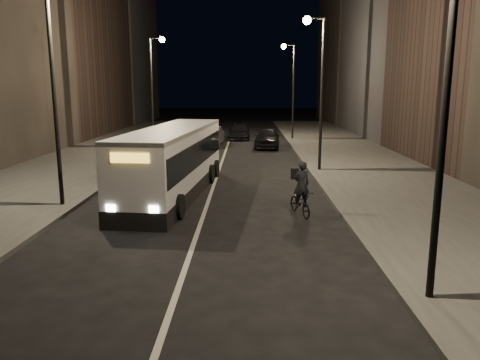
{
  "coord_description": "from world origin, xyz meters",
  "views": [
    {
      "loc": [
        1.62,
        -13.57,
        4.66
      ],
      "look_at": [
        1.36,
        2.2,
        1.5
      ],
      "focal_mm": 35.0,
      "sensor_mm": 36.0,
      "label": 1
    }
  ],
  "objects_px": {
    "streetlight_left_far": "(155,77)",
    "car_far": "(239,131)",
    "streetlight_right_mid": "(317,73)",
    "city_bus": "(173,159)",
    "car_mid": "(211,136)",
    "streetlight_right_far": "(291,78)",
    "car_near": "(267,138)",
    "streetlight_right_near": "(436,50)",
    "streetlight_left_near": "(59,67)",
    "cyclist_on_bicycle": "(301,197)"
  },
  "relations": [
    {
      "from": "streetlight_right_near",
      "to": "car_mid",
      "type": "relative_size",
      "value": 1.7
    },
    {
      "from": "streetlight_right_near",
      "to": "streetlight_right_far",
      "type": "height_order",
      "value": "same"
    },
    {
      "from": "streetlight_right_mid",
      "to": "car_far",
      "type": "height_order",
      "value": "streetlight_right_mid"
    },
    {
      "from": "city_bus",
      "to": "car_near",
      "type": "relative_size",
      "value": 2.38
    },
    {
      "from": "city_bus",
      "to": "car_mid",
      "type": "relative_size",
      "value": 2.3
    },
    {
      "from": "streetlight_left_near",
      "to": "streetlight_left_far",
      "type": "height_order",
      "value": "same"
    },
    {
      "from": "streetlight_right_mid",
      "to": "car_mid",
      "type": "bearing_deg",
      "value": 119.15
    },
    {
      "from": "streetlight_left_near",
      "to": "car_near",
      "type": "distance_m",
      "value": 20.9
    },
    {
      "from": "streetlight_right_far",
      "to": "car_near",
      "type": "relative_size",
      "value": 1.76
    },
    {
      "from": "streetlight_right_mid",
      "to": "streetlight_left_near",
      "type": "bearing_deg",
      "value": -143.12
    },
    {
      "from": "cyclist_on_bicycle",
      "to": "car_mid",
      "type": "height_order",
      "value": "cyclist_on_bicycle"
    },
    {
      "from": "cyclist_on_bicycle",
      "to": "car_mid",
      "type": "bearing_deg",
      "value": 87.07
    },
    {
      "from": "streetlight_left_far",
      "to": "cyclist_on_bicycle",
      "type": "relative_size",
      "value": 3.97
    },
    {
      "from": "streetlight_left_near",
      "to": "streetlight_left_far",
      "type": "bearing_deg",
      "value": 90.0
    },
    {
      "from": "car_near",
      "to": "car_mid",
      "type": "height_order",
      "value": "car_mid"
    },
    {
      "from": "streetlight_right_mid",
      "to": "city_bus",
      "type": "bearing_deg",
      "value": -141.33
    },
    {
      "from": "car_far",
      "to": "car_near",
      "type": "bearing_deg",
      "value": -69.48
    },
    {
      "from": "streetlight_right_far",
      "to": "car_mid",
      "type": "bearing_deg",
      "value": -148.68
    },
    {
      "from": "streetlight_right_mid",
      "to": "car_mid",
      "type": "relative_size",
      "value": 1.7
    },
    {
      "from": "streetlight_right_far",
      "to": "car_mid",
      "type": "xyz_separation_m",
      "value": [
        -6.66,
        -4.05,
        -4.57
      ]
    },
    {
      "from": "streetlight_left_near",
      "to": "car_near",
      "type": "bearing_deg",
      "value": 65.47
    },
    {
      "from": "car_near",
      "to": "streetlight_right_far",
      "type": "bearing_deg",
      "value": 72.41
    },
    {
      "from": "streetlight_right_mid",
      "to": "car_near",
      "type": "distance_m",
      "value": 11.71
    },
    {
      "from": "cyclist_on_bicycle",
      "to": "streetlight_right_near",
      "type": "bearing_deg",
      "value": -92.17
    },
    {
      "from": "streetlight_left_near",
      "to": "car_near",
      "type": "xyz_separation_m",
      "value": [
        8.47,
        18.55,
        -4.57
      ]
    },
    {
      "from": "streetlight_left_far",
      "to": "streetlight_right_near",
      "type": "bearing_deg",
      "value": -67.7
    },
    {
      "from": "streetlight_left_near",
      "to": "city_bus",
      "type": "bearing_deg",
      "value": 33.32
    },
    {
      "from": "streetlight_left_far",
      "to": "car_mid",
      "type": "distance_m",
      "value": 6.38
    },
    {
      "from": "streetlight_right_far",
      "to": "car_mid",
      "type": "height_order",
      "value": "streetlight_right_far"
    },
    {
      "from": "city_bus",
      "to": "streetlight_left_near",
      "type": "bearing_deg",
      "value": -141.11
    },
    {
      "from": "cyclist_on_bicycle",
      "to": "streetlight_left_far",
      "type": "bearing_deg",
      "value": 99.06
    },
    {
      "from": "streetlight_left_far",
      "to": "car_near",
      "type": "relative_size",
      "value": 1.76
    },
    {
      "from": "car_far",
      "to": "cyclist_on_bicycle",
      "type": "bearing_deg",
      "value": -83.56
    },
    {
      "from": "streetlight_right_near",
      "to": "cyclist_on_bicycle",
      "type": "relative_size",
      "value": 3.97
    },
    {
      "from": "streetlight_left_far",
      "to": "car_far",
      "type": "xyz_separation_m",
      "value": [
        6.2,
        6.77,
        -4.68
      ]
    },
    {
      "from": "streetlight_right_mid",
      "to": "car_near",
      "type": "bearing_deg",
      "value": 101.75
    },
    {
      "from": "streetlight_right_near",
      "to": "streetlight_left_near",
      "type": "xyz_separation_m",
      "value": [
        -10.66,
        8.0,
        0.0
      ]
    },
    {
      "from": "streetlight_right_far",
      "to": "streetlight_left_far",
      "type": "bearing_deg",
      "value": -150.64
    },
    {
      "from": "streetlight_right_far",
      "to": "cyclist_on_bicycle",
      "type": "height_order",
      "value": "streetlight_right_far"
    },
    {
      "from": "streetlight_left_far",
      "to": "car_far",
      "type": "distance_m",
      "value": 10.3
    },
    {
      "from": "streetlight_left_far",
      "to": "streetlight_right_mid",
      "type": "bearing_deg",
      "value": -43.16
    },
    {
      "from": "streetlight_right_far",
      "to": "car_near",
      "type": "xyz_separation_m",
      "value": [
        -2.19,
        -5.45,
        -4.57
      ]
    },
    {
      "from": "streetlight_right_mid",
      "to": "streetlight_left_near",
      "type": "relative_size",
      "value": 1.0
    },
    {
      "from": "streetlight_right_mid",
      "to": "streetlight_right_far",
      "type": "relative_size",
      "value": 1.0
    },
    {
      "from": "streetlight_right_far",
      "to": "city_bus",
      "type": "distance_m",
      "value": 22.95
    },
    {
      "from": "streetlight_left_near",
      "to": "streetlight_right_mid",
      "type": "bearing_deg",
      "value": 36.88
    },
    {
      "from": "car_mid",
      "to": "streetlight_left_near",
      "type": "bearing_deg",
      "value": 81.91
    },
    {
      "from": "streetlight_right_mid",
      "to": "streetlight_left_far",
      "type": "height_order",
      "value": "same"
    },
    {
      "from": "car_far",
      "to": "streetlight_right_mid",
      "type": "bearing_deg",
      "value": -74.65
    },
    {
      "from": "streetlight_right_far",
      "to": "cyclist_on_bicycle",
      "type": "distance_m",
      "value": 25.4
    }
  ]
}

